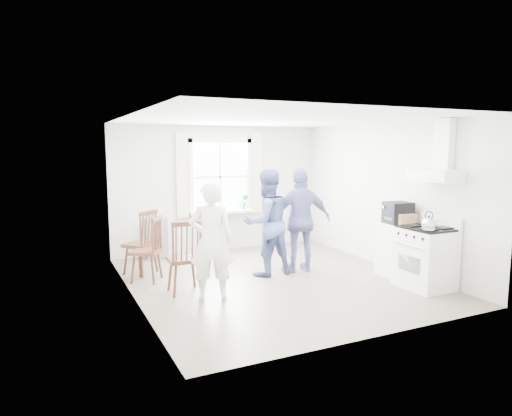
{
  "coord_description": "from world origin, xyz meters",
  "views": [
    {
      "loc": [
        -3.37,
        -6.42,
        2.16
      ],
      "look_at": [
        -0.24,
        0.2,
        1.18
      ],
      "focal_mm": 32.0,
      "sensor_mm": 36.0,
      "label": 1
    }
  ],
  "objects_px": {
    "low_cabinet": "(397,250)",
    "windsor_chair_b": "(186,249)",
    "person_left": "(211,241)",
    "person_right": "(301,220)",
    "stereo_stack": "(398,213)",
    "windsor_chair_a": "(145,235)",
    "gas_stove": "(426,257)",
    "person_mid": "(266,223)",
    "windsor_chair_c": "(153,242)"
  },
  "relations": [
    {
      "from": "windsor_chair_b",
      "to": "stereo_stack",
      "type": "bearing_deg",
      "value": -9.1
    },
    {
      "from": "stereo_stack",
      "to": "person_right",
      "type": "relative_size",
      "value": 0.25
    },
    {
      "from": "stereo_stack",
      "to": "person_right",
      "type": "height_order",
      "value": "person_right"
    },
    {
      "from": "low_cabinet",
      "to": "person_left",
      "type": "relative_size",
      "value": 0.53
    },
    {
      "from": "low_cabinet",
      "to": "windsor_chair_b",
      "type": "xyz_separation_m",
      "value": [
        -3.5,
        0.55,
        0.23
      ]
    },
    {
      "from": "low_cabinet",
      "to": "windsor_chair_b",
      "type": "height_order",
      "value": "windsor_chair_b"
    },
    {
      "from": "person_left",
      "to": "person_right",
      "type": "relative_size",
      "value": 0.94
    },
    {
      "from": "windsor_chair_a",
      "to": "person_mid",
      "type": "xyz_separation_m",
      "value": [
        1.85,
        -0.9,
        0.22
      ]
    },
    {
      "from": "gas_stove",
      "to": "windsor_chair_a",
      "type": "bearing_deg",
      "value": 145.07
    },
    {
      "from": "windsor_chair_a",
      "to": "windsor_chair_b",
      "type": "distance_m",
      "value": 1.39
    },
    {
      "from": "low_cabinet",
      "to": "person_left",
      "type": "xyz_separation_m",
      "value": [
        -3.23,
        0.19,
        0.4
      ]
    },
    {
      "from": "windsor_chair_b",
      "to": "windsor_chair_c",
      "type": "distance_m",
      "value": 0.95
    },
    {
      "from": "windsor_chair_c",
      "to": "person_right",
      "type": "relative_size",
      "value": 0.59
    },
    {
      "from": "gas_stove",
      "to": "windsor_chair_b",
      "type": "xyz_separation_m",
      "value": [
        -3.43,
        1.25,
        0.2
      ]
    },
    {
      "from": "low_cabinet",
      "to": "windsor_chair_a",
      "type": "height_order",
      "value": "windsor_chair_a"
    },
    {
      "from": "windsor_chair_c",
      "to": "windsor_chair_a",
      "type": "bearing_deg",
      "value": 92.68
    },
    {
      "from": "windsor_chair_a",
      "to": "gas_stove",
      "type": "bearing_deg",
      "value": -34.93
    },
    {
      "from": "low_cabinet",
      "to": "person_mid",
      "type": "height_order",
      "value": "person_mid"
    },
    {
      "from": "windsor_chair_b",
      "to": "person_right",
      "type": "height_order",
      "value": "person_right"
    },
    {
      "from": "gas_stove",
      "to": "windsor_chair_c",
      "type": "distance_m",
      "value": 4.3
    },
    {
      "from": "windsor_chair_b",
      "to": "person_left",
      "type": "bearing_deg",
      "value": -53.47
    },
    {
      "from": "low_cabinet",
      "to": "person_mid",
      "type": "distance_m",
      "value": 2.24
    },
    {
      "from": "gas_stove",
      "to": "person_right",
      "type": "distance_m",
      "value": 2.1
    },
    {
      "from": "gas_stove",
      "to": "person_right",
      "type": "xyz_separation_m",
      "value": [
        -1.25,
        1.64,
        0.42
      ]
    },
    {
      "from": "windsor_chair_b",
      "to": "person_right",
      "type": "xyz_separation_m",
      "value": [
        2.18,
        0.39,
        0.22
      ]
    },
    {
      "from": "windsor_chair_a",
      "to": "windsor_chair_c",
      "type": "distance_m",
      "value": 0.46
    },
    {
      "from": "low_cabinet",
      "to": "stereo_stack",
      "type": "distance_m",
      "value": 0.63
    },
    {
      "from": "person_mid",
      "to": "low_cabinet",
      "type": "bearing_deg",
      "value": 146.98
    },
    {
      "from": "low_cabinet",
      "to": "stereo_stack",
      "type": "relative_size",
      "value": 2.02
    },
    {
      "from": "low_cabinet",
      "to": "person_left",
      "type": "bearing_deg",
      "value": 176.65
    },
    {
      "from": "stereo_stack",
      "to": "person_mid",
      "type": "xyz_separation_m",
      "value": [
        -1.93,
        1.02,
        -0.18
      ]
    },
    {
      "from": "windsor_chair_c",
      "to": "person_mid",
      "type": "height_order",
      "value": "person_mid"
    },
    {
      "from": "gas_stove",
      "to": "person_left",
      "type": "relative_size",
      "value": 0.66
    },
    {
      "from": "low_cabinet",
      "to": "stereo_stack",
      "type": "height_order",
      "value": "stereo_stack"
    },
    {
      "from": "gas_stove",
      "to": "person_mid",
      "type": "distance_m",
      "value": 2.58
    },
    {
      "from": "gas_stove",
      "to": "person_mid",
      "type": "relative_size",
      "value": 0.62
    },
    {
      "from": "person_left",
      "to": "low_cabinet",
      "type": "bearing_deg",
      "value": -163.35
    },
    {
      "from": "low_cabinet",
      "to": "windsor_chair_b",
      "type": "relative_size",
      "value": 0.81
    },
    {
      "from": "windsor_chair_b",
      "to": "person_left",
      "type": "distance_m",
      "value": 0.48
    },
    {
      "from": "low_cabinet",
      "to": "gas_stove",
      "type": "bearing_deg",
      "value": -95.68
    },
    {
      "from": "person_mid",
      "to": "windsor_chair_b",
      "type": "bearing_deg",
      "value": 10.96
    },
    {
      "from": "windsor_chair_b",
      "to": "person_mid",
      "type": "bearing_deg",
      "value": 16.64
    },
    {
      "from": "windsor_chair_b",
      "to": "person_right",
      "type": "bearing_deg",
      "value": 10.11
    },
    {
      "from": "gas_stove",
      "to": "windsor_chair_c",
      "type": "bearing_deg",
      "value": 149.89
    },
    {
      "from": "windsor_chair_b",
      "to": "person_mid",
      "type": "relative_size",
      "value": 0.62
    },
    {
      "from": "person_left",
      "to": "windsor_chair_c",
      "type": "bearing_deg",
      "value": -46.5
    },
    {
      "from": "windsor_chair_c",
      "to": "person_left",
      "type": "relative_size",
      "value": 0.63
    },
    {
      "from": "gas_stove",
      "to": "windsor_chair_b",
      "type": "relative_size",
      "value": 1.0
    },
    {
      "from": "person_mid",
      "to": "person_right",
      "type": "height_order",
      "value": "person_right"
    },
    {
      "from": "person_left",
      "to": "windsor_chair_b",
      "type": "bearing_deg",
      "value": -33.46
    }
  ]
}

